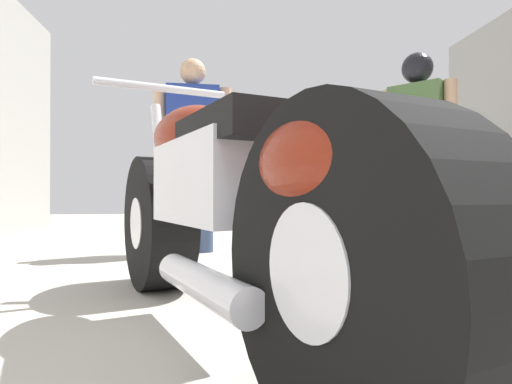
% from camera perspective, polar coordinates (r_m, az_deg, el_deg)
% --- Properties ---
extents(ground_plane, '(16.17, 16.17, 0.00)m').
position_cam_1_polar(ground_plane, '(3.27, 7.24, -8.95)').
color(ground_plane, '#A8A399').
extents(motorcycle_maroon_cruiser, '(1.08, 2.16, 1.04)m').
position_cam_1_polar(motorcycle_maroon_cruiser, '(1.50, -5.34, -2.29)').
color(motorcycle_maroon_cruiser, black).
rests_on(motorcycle_maroon_cruiser, ground_plane).
extents(mechanic_in_blue, '(0.66, 0.26, 1.65)m').
position_cam_1_polar(mechanic_in_blue, '(3.71, -8.44, 6.54)').
color(mechanic_in_blue, '#384766').
rests_on(mechanic_in_blue, ground_plane).
extents(mechanic_with_helmet, '(0.55, 0.58, 1.75)m').
position_cam_1_polar(mechanic_with_helmet, '(4.10, 20.74, 7.54)').
color(mechanic_with_helmet, '#2D3851').
rests_on(mechanic_with_helmet, ground_plane).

